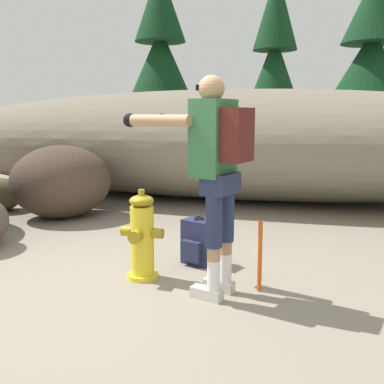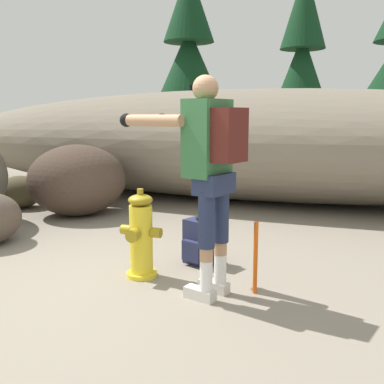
# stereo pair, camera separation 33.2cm
# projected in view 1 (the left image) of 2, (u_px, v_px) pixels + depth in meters

# --- Properties ---
(ground_plane) EXTENTS (56.00, 56.00, 0.04)m
(ground_plane) POSITION_uv_depth(u_px,v_px,m) (123.00, 294.00, 3.67)
(ground_plane) COLOR gray
(dirt_embankment) EXTENTS (12.85, 3.20, 1.88)m
(dirt_embankment) POSITION_uv_depth(u_px,v_px,m) (228.00, 144.00, 7.74)
(dirt_embankment) COLOR #756B5B
(dirt_embankment) RESTS_ON ground_plane
(fire_hydrant) EXTENTS (0.39, 0.33, 0.81)m
(fire_hydrant) POSITION_uv_depth(u_px,v_px,m) (142.00, 238.00, 3.92)
(fire_hydrant) COLOR yellow
(fire_hydrant) RESTS_ON ground_plane
(utility_worker) EXTENTS (1.04, 0.68, 1.74)m
(utility_worker) POSITION_uv_depth(u_px,v_px,m) (214.00, 159.00, 3.42)
(utility_worker) COLOR beige
(utility_worker) RESTS_ON ground_plane
(spare_backpack) EXTENTS (0.35, 0.35, 0.47)m
(spare_backpack) POSITION_uv_depth(u_px,v_px,m) (198.00, 242.00, 4.33)
(spare_backpack) COLOR #23284C
(spare_backpack) RESTS_ON ground_plane
(boulder_mid) EXTENTS (1.84, 1.84, 1.03)m
(boulder_mid) POSITION_uv_depth(u_px,v_px,m) (61.00, 182.00, 6.25)
(boulder_mid) COLOR #45352B
(boulder_mid) RESTS_ON ground_plane
(pine_tree_far_left) EXTENTS (2.59, 2.59, 6.21)m
(pine_tree_far_left) POSITION_uv_depth(u_px,v_px,m) (160.00, 55.00, 14.68)
(pine_tree_far_left) COLOR #47331E
(pine_tree_far_left) RESTS_ON ground_plane
(pine_tree_left) EXTENTS (1.84, 1.84, 5.24)m
(pine_tree_left) POSITION_uv_depth(u_px,v_px,m) (274.00, 64.00, 12.02)
(pine_tree_left) COLOR #47331E
(pine_tree_left) RESTS_ON ground_plane
(pine_tree_center) EXTENTS (2.95, 2.95, 5.80)m
(pine_tree_center) POSITION_uv_depth(u_px,v_px,m) (371.00, 56.00, 13.78)
(pine_tree_center) COLOR #47331E
(pine_tree_center) RESTS_ON ground_plane
(survey_stake) EXTENTS (0.04, 0.04, 0.60)m
(survey_stake) POSITION_uv_depth(u_px,v_px,m) (260.00, 256.00, 3.64)
(survey_stake) COLOR #E55914
(survey_stake) RESTS_ON ground_plane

